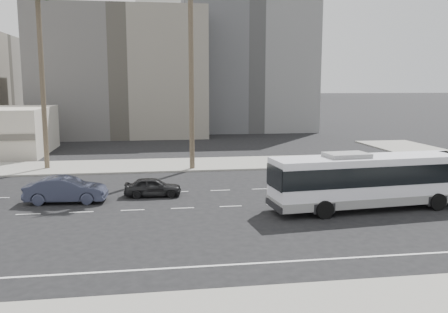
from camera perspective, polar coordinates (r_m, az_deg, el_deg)
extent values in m
plane|color=black|center=(30.20, 6.47, -5.77)|extent=(700.00, 700.00, 0.00)
cube|color=gray|center=(45.01, 1.34, -0.81)|extent=(120.00, 7.00, 0.15)
cube|color=#65625D|center=(73.34, -12.19, 9.68)|extent=(24.00, 18.00, 18.00)
cube|color=#5C5D5F|center=(81.92, 2.48, 12.55)|extent=(20.00, 20.00, 26.00)
cube|color=silver|center=(278.64, -7.64, 11.63)|extent=(42.00, 42.00, 44.00)
cube|color=#54585E|center=(264.96, 2.95, 14.67)|extent=(26.00, 26.00, 70.00)
cube|color=#54585E|center=(299.35, 6.57, 12.98)|extent=(22.00, 22.00, 60.00)
cube|color=white|center=(29.95, 17.08, -2.55)|extent=(12.30, 3.79, 2.71)
cube|color=black|center=(29.89, 17.11, -1.86)|extent=(12.36, 3.85, 1.15)
cube|color=gray|center=(30.20, 16.98, -4.78)|extent=(12.32, 3.83, 0.52)
cube|color=gray|center=(29.07, 14.43, 0.15)|extent=(2.65, 1.90, 0.31)
cylinder|color=black|center=(30.99, 24.52, -5.15)|extent=(1.04, 0.31, 1.04)
cylinder|color=black|center=(33.19, 22.01, -4.12)|extent=(1.04, 0.31, 1.04)
cylinder|color=black|center=(27.69, 11.49, -6.12)|extent=(1.04, 0.31, 1.04)
cylinder|color=black|center=(30.13, 9.75, -4.86)|extent=(1.04, 0.31, 1.04)
imported|color=black|center=(32.43, -8.56, -3.62)|extent=(1.74, 3.89, 1.30)
imported|color=#303549|center=(32.01, -18.48, -3.81)|extent=(2.10, 5.18, 1.67)
cylinder|color=brown|center=(41.40, -3.96, 10.19)|extent=(0.47, 0.47, 17.21)
cylinder|color=brown|center=(44.29, -21.02, 8.39)|extent=(0.48, 0.48, 15.43)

